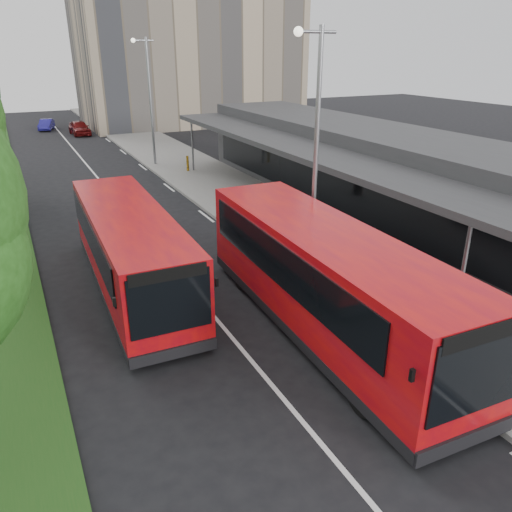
{
  "coord_description": "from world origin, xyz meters",
  "views": [
    {
      "loc": [
        -4.73,
        -11.64,
        7.51
      ],
      "look_at": [
        1.65,
        1.24,
        1.5
      ],
      "focal_mm": 35.0,
      "sensor_mm": 36.0,
      "label": 1
    }
  ],
  "objects_px": {
    "car_far": "(46,125)",
    "car_near": "(79,128)",
    "lamp_post_far": "(149,94)",
    "bollard": "(188,163)",
    "bus_second": "(131,250)",
    "litter_bin": "(240,203)",
    "lamp_post_near": "(314,142)",
    "bus_main": "(325,281)"
  },
  "relations": [
    {
      "from": "bus_second",
      "to": "lamp_post_far",
      "type": "bearing_deg",
      "value": 73.98
    },
    {
      "from": "car_far",
      "to": "bus_main",
      "type": "bearing_deg",
      "value": -70.51
    },
    {
      "from": "lamp_post_far",
      "to": "bollard",
      "type": "height_order",
      "value": "lamp_post_far"
    },
    {
      "from": "bollard",
      "to": "car_near",
      "type": "relative_size",
      "value": 0.26
    },
    {
      "from": "car_near",
      "to": "bus_second",
      "type": "bearing_deg",
      "value": -98.27
    },
    {
      "from": "lamp_post_near",
      "to": "bus_main",
      "type": "distance_m",
      "value": 4.87
    },
    {
      "from": "bus_second",
      "to": "car_near",
      "type": "height_order",
      "value": "bus_second"
    },
    {
      "from": "lamp_post_far",
      "to": "bollard",
      "type": "bearing_deg",
      "value": -65.41
    },
    {
      "from": "bus_second",
      "to": "car_far",
      "type": "distance_m",
      "value": 39.07
    },
    {
      "from": "litter_bin",
      "to": "bollard",
      "type": "distance_m",
      "value": 9.39
    },
    {
      "from": "bus_second",
      "to": "litter_bin",
      "type": "distance_m",
      "value": 8.91
    },
    {
      "from": "lamp_post_far",
      "to": "car_near",
      "type": "bearing_deg",
      "value": 98.91
    },
    {
      "from": "bus_main",
      "to": "bus_second",
      "type": "bearing_deg",
      "value": 132.07
    },
    {
      "from": "lamp_post_near",
      "to": "bus_main",
      "type": "xyz_separation_m",
      "value": [
        -1.59,
        -3.33,
        -3.17
      ]
    },
    {
      "from": "lamp_post_far",
      "to": "litter_bin",
      "type": "relative_size",
      "value": 9.24
    },
    {
      "from": "lamp_post_near",
      "to": "litter_bin",
      "type": "height_order",
      "value": "lamp_post_near"
    },
    {
      "from": "lamp_post_far",
      "to": "car_far",
      "type": "height_order",
      "value": "lamp_post_far"
    },
    {
      "from": "litter_bin",
      "to": "car_far",
      "type": "bearing_deg",
      "value": 100.0
    },
    {
      "from": "car_near",
      "to": "bus_main",
      "type": "bearing_deg",
      "value": -91.48
    },
    {
      "from": "bollard",
      "to": "bus_main",
      "type": "bearing_deg",
      "value": -98.36
    },
    {
      "from": "lamp_post_far",
      "to": "litter_bin",
      "type": "height_order",
      "value": "lamp_post_far"
    },
    {
      "from": "bollard",
      "to": "bus_second",
      "type": "bearing_deg",
      "value": -115.26
    },
    {
      "from": "lamp_post_far",
      "to": "car_near",
      "type": "height_order",
      "value": "lamp_post_far"
    },
    {
      "from": "bollard",
      "to": "car_near",
      "type": "distance_m",
      "value": 19.62
    },
    {
      "from": "bus_second",
      "to": "car_near",
      "type": "xyz_separation_m",
      "value": [
        3.28,
        34.5,
        -0.76
      ]
    },
    {
      "from": "litter_bin",
      "to": "car_far",
      "type": "xyz_separation_m",
      "value": [
        -5.85,
        33.15,
        -0.07
      ]
    },
    {
      "from": "lamp_post_far",
      "to": "bus_second",
      "type": "bearing_deg",
      "value": -107.62
    },
    {
      "from": "lamp_post_near",
      "to": "bus_second",
      "type": "xyz_separation_m",
      "value": [
        -5.82,
        1.69,
        -3.31
      ]
    },
    {
      "from": "bus_main",
      "to": "car_far",
      "type": "relative_size",
      "value": 3.43
    },
    {
      "from": "lamp_post_far",
      "to": "bus_second",
      "type": "relative_size",
      "value": 0.82
    },
    {
      "from": "bus_second",
      "to": "bollard",
      "type": "bearing_deg",
      "value": 66.34
    },
    {
      "from": "lamp_post_far",
      "to": "lamp_post_near",
      "type": "bearing_deg",
      "value": -90.0
    },
    {
      "from": "lamp_post_near",
      "to": "litter_bin",
      "type": "distance_m",
      "value": 8.68
    },
    {
      "from": "bus_main",
      "to": "litter_bin",
      "type": "xyz_separation_m",
      "value": [
        2.4,
        10.92,
        -0.97
      ]
    },
    {
      "from": "lamp_post_near",
      "to": "bus_main",
      "type": "height_order",
      "value": "lamp_post_near"
    },
    {
      "from": "bus_main",
      "to": "car_near",
      "type": "height_order",
      "value": "bus_main"
    },
    {
      "from": "lamp_post_near",
      "to": "bus_second",
      "type": "bearing_deg",
      "value": 163.83
    },
    {
      "from": "bollard",
      "to": "car_far",
      "type": "xyz_separation_m",
      "value": [
        -6.43,
        23.78,
        -0.12
      ]
    },
    {
      "from": "lamp_post_near",
      "to": "car_near",
      "type": "distance_m",
      "value": 36.5
    },
    {
      "from": "lamp_post_near",
      "to": "car_near",
      "type": "xyz_separation_m",
      "value": [
        -2.54,
        36.19,
        -4.07
      ]
    },
    {
      "from": "bus_main",
      "to": "litter_bin",
      "type": "distance_m",
      "value": 11.22
    },
    {
      "from": "car_far",
      "to": "car_near",
      "type": "bearing_deg",
      "value": -46.18
    }
  ]
}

